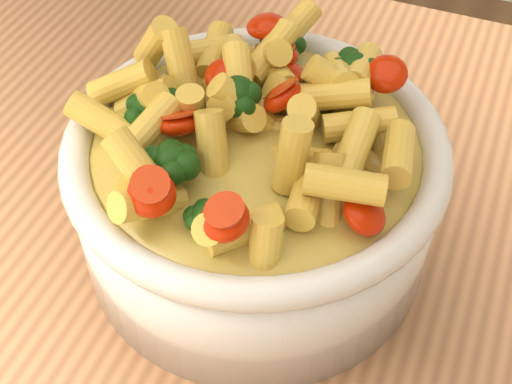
% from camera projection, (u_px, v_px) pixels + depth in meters
% --- Properties ---
extents(table, '(1.20, 0.80, 0.90)m').
position_uv_depth(table, '(139.00, 338.00, 0.58)').
color(table, '#AD754A').
rests_on(table, ground).
extents(serving_bowl, '(0.25, 0.25, 0.11)m').
position_uv_depth(serving_bowl, '(256.00, 191.00, 0.48)').
color(serving_bowl, silver).
rests_on(serving_bowl, table).
extents(pasta_salad, '(0.19, 0.19, 0.04)m').
position_uv_depth(pasta_salad, '(256.00, 116.00, 0.43)').
color(pasta_salad, '#FFDF50').
rests_on(pasta_salad, serving_bowl).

